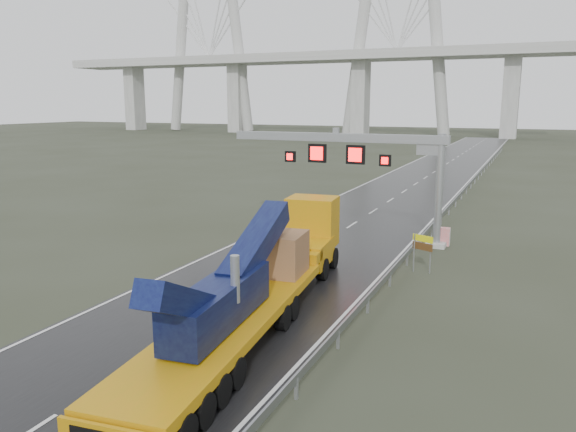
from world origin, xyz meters
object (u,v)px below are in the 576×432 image
at_px(sign_gantry, 366,156).
at_px(exit_sign_pair, 423,246).
at_px(striped_barrier, 444,237).
at_px(heavy_haul_truck, 269,269).

relative_size(sign_gantry, exit_sign_pair, 7.04).
xyz_separation_m(exit_sign_pair, striped_barrier, (0.20, 6.51, -0.89)).
height_order(sign_gantry, exit_sign_pair, sign_gantry).
bearing_deg(exit_sign_pair, sign_gantry, 152.96).
relative_size(heavy_haul_truck, striped_barrier, 17.19).
height_order(heavy_haul_truck, striped_barrier, heavy_haul_truck).
distance_m(heavy_haul_truck, striped_barrier, 15.81).
distance_m(exit_sign_pair, striped_barrier, 6.57).
xyz_separation_m(heavy_haul_truck, exit_sign_pair, (5.16, 8.31, -0.35)).
bearing_deg(heavy_haul_truck, sign_gantry, 83.10).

